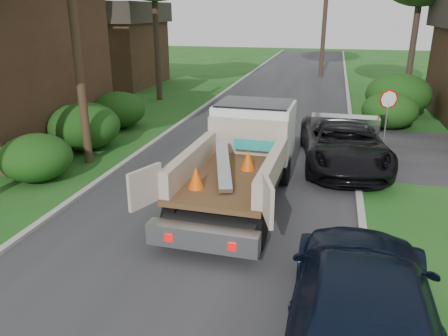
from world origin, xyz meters
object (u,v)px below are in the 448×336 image
Objects in this scene: black_pickup at (343,143)px; stop_sign at (388,107)px; utility_pole at (73,15)px; house_left_far at (107,43)px; navy_suv at (362,305)px; flatbed_truck at (246,149)px.

stop_sign is at bearing 45.58° from black_pickup.
stop_sign is 11.91m from utility_pole.
stop_sign is at bearing -34.81° from house_left_far.
house_left_far is at bearing 145.19° from stop_sign.
house_left_far is (-8.02, 17.02, -2.12)m from utility_pole.
house_left_far is (-18.70, 13.00, 1.27)m from stop_sign.
black_pickup is at bearing -127.59° from stop_sign.
navy_suv is (9.28, -7.48, -4.31)m from utility_pole.
stop_sign is at bearing -95.11° from navy_suv.
utility_pole is at bearing -174.77° from black_pickup.
house_left_far is 1.25× the size of black_pickup.
stop_sign reaches higher than black_pickup.
stop_sign is 0.33× the size of house_left_far.
stop_sign is 11.62m from navy_suv.
flatbed_truck is 1.13× the size of black_pickup.
stop_sign is 0.36× the size of flatbed_truck.
house_left_far is at bearing 129.23° from flatbed_truck.
black_pickup is at bearing 12.06° from utility_pole.
utility_pole is 1.65× the size of black_pickup.
stop_sign is 0.41× the size of black_pickup.
stop_sign is at bearing 51.47° from flatbed_truck.
house_left_far reaches higher than black_pickup.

